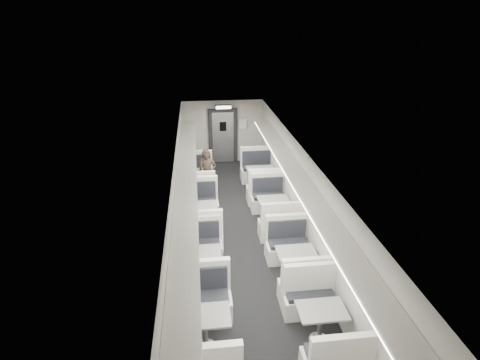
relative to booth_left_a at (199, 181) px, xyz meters
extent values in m
cube|color=black|center=(1.00, -3.39, -0.42)|extent=(3.00, 12.00, 0.12)
cube|color=silver|center=(1.00, -3.39, 2.10)|extent=(3.00, 12.00, 0.12)
cube|color=beige|center=(1.00, 2.67, 0.84)|extent=(3.00, 0.12, 2.40)
cube|color=beige|center=(-0.56, -3.39, 0.84)|extent=(0.12, 12.00, 2.40)
cube|color=beige|center=(2.56, -3.39, 0.84)|extent=(0.12, 12.00, 2.40)
cube|color=silver|center=(0.00, -0.73, -0.15)|extent=(0.99, 0.55, 0.42)
cube|color=black|center=(0.00, -0.70, 0.11)|extent=(0.88, 0.44, 0.09)
cube|color=silver|center=(0.00, -0.93, 0.39)|extent=(0.99, 0.11, 0.66)
cube|color=silver|center=(0.00, 0.73, -0.15)|extent=(0.99, 0.55, 0.42)
cube|color=black|center=(0.00, 0.70, 0.11)|extent=(0.88, 0.44, 0.09)
cube|color=silver|center=(0.00, 0.93, 0.39)|extent=(0.99, 0.11, 0.66)
cylinder|color=#AFAFB1|center=(0.00, 0.00, -0.04)|extent=(0.09, 0.09, 0.65)
cylinder|color=#AFAFB1|center=(0.00, 0.00, -0.35)|extent=(0.34, 0.34, 0.03)
cube|color=gray|center=(0.00, 0.00, 0.32)|extent=(0.82, 0.56, 0.04)
cube|color=silver|center=(0.00, -3.24, -0.14)|extent=(1.06, 0.59, 0.45)
cube|color=black|center=(0.00, -3.21, 0.14)|extent=(0.94, 0.47, 0.10)
cube|color=silver|center=(0.00, -3.45, 0.44)|extent=(1.06, 0.12, 0.70)
cube|color=silver|center=(0.00, -1.68, -0.14)|extent=(1.06, 0.59, 0.45)
cube|color=black|center=(0.00, -1.71, 0.14)|extent=(0.94, 0.47, 0.10)
cube|color=silver|center=(0.00, -1.46, 0.44)|extent=(1.06, 0.12, 0.70)
cylinder|color=#AFAFB1|center=(0.00, -2.46, -0.01)|extent=(0.10, 0.10, 0.69)
cylinder|color=#AFAFB1|center=(0.00, -2.46, -0.35)|extent=(0.36, 0.36, 0.03)
cube|color=gray|center=(0.00, -2.46, 0.37)|extent=(0.88, 0.60, 0.04)
cube|color=silver|center=(0.00, -5.15, -0.15)|extent=(0.97, 0.54, 0.41)
cube|color=black|center=(0.00, -5.12, 0.10)|extent=(0.86, 0.43, 0.09)
cube|color=silver|center=(0.00, -5.34, 0.37)|extent=(0.97, 0.11, 0.64)
cube|color=silver|center=(0.00, -3.72, -0.15)|extent=(0.97, 0.54, 0.41)
cube|color=black|center=(0.00, -3.75, 0.10)|extent=(0.86, 0.43, 0.09)
cube|color=silver|center=(0.00, -3.52, 0.37)|extent=(0.97, 0.11, 0.64)
cylinder|color=#AFAFB1|center=(0.00, -4.43, -0.04)|extent=(0.09, 0.09, 0.63)
cylinder|color=#AFAFB1|center=(0.00, -4.43, -0.35)|extent=(0.33, 0.33, 0.03)
cube|color=gray|center=(0.00, -4.43, 0.31)|extent=(0.81, 0.55, 0.04)
cube|color=silver|center=(0.00, -5.56, -0.14)|extent=(1.05, 0.58, 0.45)
cube|color=black|center=(0.00, -5.59, 0.14)|extent=(0.93, 0.47, 0.10)
cube|color=silver|center=(0.00, -5.35, 0.43)|extent=(1.05, 0.12, 0.69)
cylinder|color=#AFAFB1|center=(0.00, -6.34, -0.02)|extent=(0.10, 0.10, 0.68)
cylinder|color=#AFAFB1|center=(0.00, -6.34, -0.35)|extent=(0.36, 0.36, 0.03)
cube|color=gray|center=(0.00, -6.34, 0.36)|extent=(0.87, 0.59, 0.04)
cube|color=silver|center=(2.00, -0.97, -0.13)|extent=(1.08, 0.60, 0.46)
cube|color=black|center=(2.00, -0.94, 0.15)|extent=(0.96, 0.48, 0.10)
cube|color=silver|center=(2.00, -1.19, 0.46)|extent=(1.08, 0.12, 0.71)
cube|color=silver|center=(2.00, 0.62, -0.13)|extent=(1.08, 0.60, 0.46)
cube|color=black|center=(2.00, 0.59, 0.15)|extent=(0.96, 0.48, 0.10)
cube|color=silver|center=(2.00, 0.84, 0.46)|extent=(1.08, 0.12, 0.71)
cylinder|color=#AFAFB1|center=(2.00, -0.17, -0.01)|extent=(0.10, 0.10, 0.70)
cylinder|color=#AFAFB1|center=(2.00, -0.17, -0.34)|extent=(0.37, 0.37, 0.03)
cube|color=gray|center=(2.00, -0.17, 0.38)|extent=(0.90, 0.61, 0.04)
cube|color=silver|center=(2.00, -2.99, -0.15)|extent=(1.01, 0.56, 0.43)
cube|color=black|center=(2.00, -2.96, 0.12)|extent=(0.90, 0.45, 0.10)
cube|color=silver|center=(2.00, -3.20, 0.40)|extent=(1.01, 0.11, 0.67)
cube|color=silver|center=(2.00, -1.50, -0.15)|extent=(1.01, 0.56, 0.43)
cube|color=black|center=(2.00, -1.53, 0.12)|extent=(0.90, 0.45, 0.10)
cube|color=silver|center=(2.00, -1.29, 0.40)|extent=(1.01, 0.11, 0.67)
cylinder|color=#AFAFB1|center=(2.00, -2.25, -0.03)|extent=(0.10, 0.10, 0.66)
cylinder|color=#AFAFB1|center=(2.00, -2.25, -0.35)|extent=(0.34, 0.34, 0.03)
cube|color=gray|center=(2.00, -2.25, 0.34)|extent=(0.84, 0.57, 0.04)
cube|color=silver|center=(2.00, -5.43, -0.15)|extent=(1.00, 0.56, 0.43)
cube|color=black|center=(2.00, -5.40, 0.11)|extent=(0.89, 0.44, 0.09)
cube|color=silver|center=(2.00, -5.64, 0.40)|extent=(1.00, 0.11, 0.66)
cube|color=silver|center=(2.00, -3.96, -0.15)|extent=(1.00, 0.56, 0.43)
cube|color=black|center=(2.00, -3.99, 0.11)|extent=(0.89, 0.44, 0.09)
cube|color=silver|center=(2.00, -3.75, 0.40)|extent=(1.00, 0.11, 0.66)
cylinder|color=#AFAFB1|center=(2.00, -4.69, -0.03)|extent=(0.09, 0.09, 0.65)
cylinder|color=#AFAFB1|center=(2.00, -4.69, -0.35)|extent=(0.34, 0.34, 0.03)
cube|color=gray|center=(2.00, -4.69, 0.33)|extent=(0.83, 0.57, 0.04)
cube|color=black|center=(2.00, -7.11, 0.11)|extent=(0.89, 0.44, 0.09)
cube|color=silver|center=(2.00, -7.34, 0.40)|extent=(1.00, 0.11, 0.66)
cube|color=silver|center=(2.00, -5.67, -0.15)|extent=(1.00, 0.56, 0.43)
cube|color=black|center=(2.00, -5.69, 0.11)|extent=(0.89, 0.44, 0.09)
cube|color=silver|center=(2.00, -5.46, 0.40)|extent=(1.00, 0.11, 0.66)
cylinder|color=#AFAFB1|center=(2.00, -6.40, -0.03)|extent=(0.09, 0.09, 0.65)
cylinder|color=#AFAFB1|center=(2.00, -6.40, -0.35)|extent=(0.34, 0.34, 0.03)
cube|color=gray|center=(2.00, -6.40, 0.33)|extent=(0.83, 0.57, 0.04)
imported|color=black|center=(0.28, -0.37, 0.41)|extent=(0.57, 0.38, 1.54)
cube|color=black|center=(-0.49, 0.01, 0.99)|extent=(0.02, 1.18, 0.84)
cube|color=black|center=(-0.49, -2.19, 0.99)|extent=(0.02, 1.18, 0.84)
cube|color=black|center=(-0.49, -4.39, 0.99)|extent=(0.02, 1.18, 0.84)
cube|color=black|center=(-0.49, -6.59, 0.99)|extent=(0.02, 1.18, 0.84)
cube|color=silver|center=(-0.26, -3.69, 1.56)|extent=(0.46, 10.40, 0.05)
cube|color=white|center=(-0.06, -3.69, 1.51)|extent=(0.05, 10.20, 0.04)
cube|color=silver|center=(2.26, -3.69, 1.56)|extent=(0.46, 10.40, 0.05)
cube|color=white|center=(2.06, -3.69, 1.51)|extent=(0.05, 10.20, 0.04)
cube|color=black|center=(1.00, 2.55, 0.69)|extent=(1.10, 0.10, 2.10)
cube|color=#AFAFB1|center=(1.00, 2.52, 0.64)|extent=(0.80, 0.05, 1.95)
cube|color=black|center=(1.00, 2.48, 1.09)|extent=(0.25, 0.02, 0.35)
cube|color=black|center=(1.00, 2.06, 1.92)|extent=(0.62, 0.10, 0.16)
cube|color=white|center=(1.00, 2.00, 1.92)|extent=(0.54, 0.02, 0.10)
cube|color=silver|center=(1.75, 2.53, 1.14)|extent=(0.32, 0.02, 0.40)
camera|label=1|loc=(0.03, -11.13, 4.97)|focal=28.00mm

